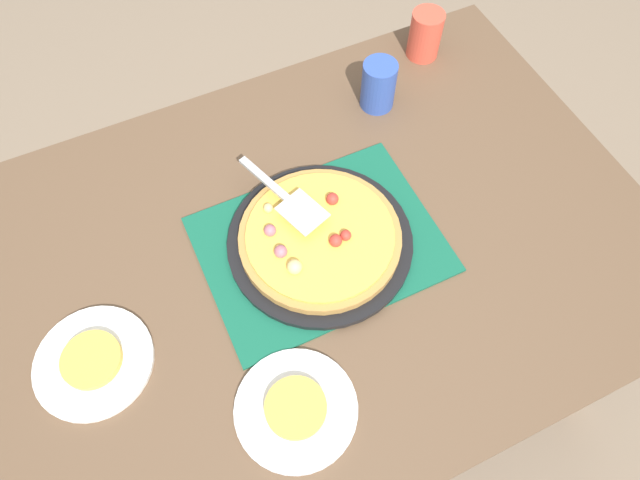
# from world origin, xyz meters

# --- Properties ---
(ground_plane) EXTENTS (8.00, 8.00, 0.00)m
(ground_plane) POSITION_xyz_m (0.00, 0.00, 0.00)
(ground_plane) COLOR #84705B
(dining_table) EXTENTS (1.40, 1.00, 0.75)m
(dining_table) POSITION_xyz_m (0.00, 0.00, 0.64)
(dining_table) COLOR brown
(dining_table) RESTS_ON ground_plane
(placemat) EXTENTS (0.48, 0.36, 0.01)m
(placemat) POSITION_xyz_m (0.00, 0.00, 0.75)
(placemat) COLOR #145B42
(placemat) RESTS_ON dining_table
(pizza_pan) EXTENTS (0.38, 0.38, 0.01)m
(pizza_pan) POSITION_xyz_m (0.00, 0.00, 0.76)
(pizza_pan) COLOR black
(pizza_pan) RESTS_ON placemat
(pizza) EXTENTS (0.33, 0.33, 0.05)m
(pizza) POSITION_xyz_m (-0.00, 0.00, 0.78)
(pizza) COLOR #B78442
(pizza) RESTS_ON pizza_pan
(plate_near_left) EXTENTS (0.22, 0.22, 0.01)m
(plate_near_left) POSITION_xyz_m (-0.48, -0.05, 0.76)
(plate_near_left) COLOR white
(plate_near_left) RESTS_ON dining_table
(plate_far_right) EXTENTS (0.22, 0.22, 0.01)m
(plate_far_right) POSITION_xyz_m (-0.18, -0.29, 0.76)
(plate_far_right) COLOR white
(plate_far_right) RESTS_ON dining_table
(served_slice_left) EXTENTS (0.11, 0.11, 0.02)m
(served_slice_left) POSITION_xyz_m (-0.48, -0.05, 0.77)
(served_slice_left) COLOR #EAB747
(served_slice_left) RESTS_ON plate_near_left
(served_slice_right) EXTENTS (0.11, 0.11, 0.02)m
(served_slice_right) POSITION_xyz_m (-0.18, -0.29, 0.77)
(served_slice_right) COLOR #EAB747
(served_slice_right) RESTS_ON plate_far_right
(cup_near) EXTENTS (0.08, 0.08, 0.12)m
(cup_near) POSITION_xyz_m (0.47, 0.40, 0.81)
(cup_near) COLOR #E04C38
(cup_near) RESTS_ON dining_table
(cup_far) EXTENTS (0.08, 0.08, 0.12)m
(cup_far) POSITION_xyz_m (0.29, 0.30, 0.81)
(cup_far) COLOR #3351AD
(cup_far) RESTS_ON dining_table
(pizza_server) EXTENTS (0.12, 0.23, 0.01)m
(pizza_server) POSITION_xyz_m (-0.03, 0.09, 0.82)
(pizza_server) COLOR silver
(pizza_server) RESTS_ON pizza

